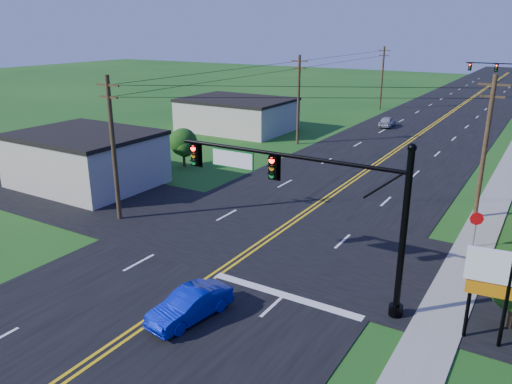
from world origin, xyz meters
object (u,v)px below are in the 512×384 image
Objects in this scene: signal_mast_main at (304,192)px; stop_sign at (476,222)px; signal_mast_far at (502,73)px; blue_car at (190,306)px.

stop_sign is at bearing 55.72° from signal_mast_main.
signal_mast_far is 2.82× the size of blue_car.
stop_sign is (6.02, -63.02, -3.02)m from signal_mast_far.
signal_mast_far is at bearing 89.92° from signal_mast_main.
signal_mast_main is at bearing 69.14° from blue_car.
signal_mast_main is at bearing -90.08° from signal_mast_far.
signal_mast_far reaches higher than blue_car.
signal_mast_main is 11.34m from stop_sign.
signal_mast_main and signal_mast_far have the same top height.
signal_mast_far is 76.86m from blue_car.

